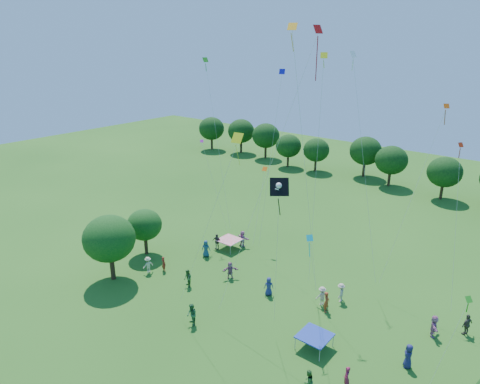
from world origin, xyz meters
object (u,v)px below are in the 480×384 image
(near_tree_north, at_px, (144,225))
(tent_blue, at_px, (315,336))
(red_high_kite, at_px, (297,94))
(pirate_kite, at_px, (279,190))
(tent_red_stripe, at_px, (229,240))
(near_tree_west, at_px, (109,239))

(near_tree_north, xyz_separation_m, tent_blue, (21.12, -1.77, -2.27))
(tent_blue, xyz_separation_m, red_high_kite, (-3.91, 2.50, 16.69))
(tent_blue, height_order, pirate_kite, pirate_kite)
(near_tree_north, height_order, pirate_kite, pirate_kite)
(pirate_kite, bearing_deg, tent_red_stripe, 140.89)
(near_tree_west, relative_size, near_tree_north, 1.28)
(near_tree_west, bearing_deg, tent_red_stripe, 69.05)
(near_tree_north, distance_m, tent_red_stripe, 9.06)
(red_high_kite, bearing_deg, tent_blue, -32.55)
(near_tree_west, distance_m, tent_red_stripe, 12.83)
(near_tree_west, relative_size, tent_blue, 2.88)
(red_high_kite, bearing_deg, near_tree_north, -177.59)
(near_tree_west, height_order, pirate_kite, pirate_kite)
(tent_red_stripe, relative_size, tent_blue, 1.00)
(tent_blue, relative_size, red_high_kite, 0.11)
(pirate_kite, bearing_deg, near_tree_north, 166.85)
(tent_red_stripe, bearing_deg, red_high_kite, -26.83)
(tent_red_stripe, relative_size, pirate_kite, 0.18)
(tent_red_stripe, height_order, red_high_kite, red_high_kite)
(near_tree_north, distance_m, red_high_kite, 22.46)
(near_tree_west, xyz_separation_m, pirate_kite, (17.89, 0.69, 8.44))
(near_tree_west, bearing_deg, near_tree_north, 106.78)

